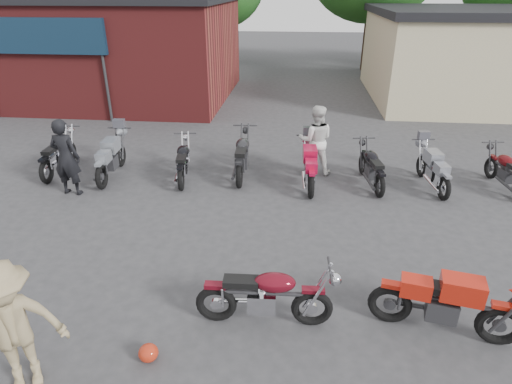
# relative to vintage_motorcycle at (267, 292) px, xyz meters

# --- Properties ---
(ground) EXTENTS (90.00, 90.00, 0.00)m
(ground) POSITION_rel_vintage_motorcycle_xyz_m (0.11, 0.09, -0.57)
(ground) COLOR #323234
(brick_building) EXTENTS (12.00, 8.00, 4.00)m
(brick_building) POSITION_rel_vintage_motorcycle_xyz_m (-8.89, 14.09, 1.43)
(brick_building) COLOR maroon
(brick_building) RESTS_ON ground
(stucco_building) EXTENTS (10.00, 8.00, 3.50)m
(stucco_building) POSITION_rel_vintage_motorcycle_xyz_m (8.61, 15.09, 1.18)
(stucco_building) COLOR tan
(stucco_building) RESTS_ON ground
(tree_1) EXTENTS (5.92, 5.92, 7.40)m
(tree_1) POSITION_rel_vintage_motorcycle_xyz_m (-4.89, 22.09, 3.13)
(tree_1) COLOR #124315
(tree_1) RESTS_ON ground
(vintage_motorcycle) EXTENTS (1.98, 0.71, 1.14)m
(vintage_motorcycle) POSITION_rel_vintage_motorcycle_xyz_m (0.00, 0.00, 0.00)
(vintage_motorcycle) COLOR #580B16
(vintage_motorcycle) RESTS_ON ground
(sportbike) EXTENTS (2.13, 1.08, 1.18)m
(sportbike) POSITION_rel_vintage_motorcycle_xyz_m (2.58, 0.05, 0.02)
(sportbike) COLOR red
(sportbike) RESTS_ON ground
(helmet) EXTENTS (0.32, 0.32, 0.25)m
(helmet) POSITION_rel_vintage_motorcycle_xyz_m (-1.53, -0.88, -0.44)
(helmet) COLOR #AC2812
(helmet) RESTS_ON ground
(person_dark) EXTENTS (0.71, 0.50, 1.87)m
(person_dark) POSITION_rel_vintage_motorcycle_xyz_m (-5.07, 3.97, 0.37)
(person_dark) COLOR black
(person_dark) RESTS_ON ground
(person_light) EXTENTS (0.91, 0.72, 1.85)m
(person_light) POSITION_rel_vintage_motorcycle_xyz_m (0.83, 5.83, 0.36)
(person_light) COLOR silver
(person_light) RESTS_ON ground
(person_tan) EXTENTS (1.37, 1.19, 1.83)m
(person_tan) POSITION_rel_vintage_motorcycle_xyz_m (-2.94, -1.40, 0.35)
(person_tan) COLOR #92805A
(person_tan) RESTS_ON ground
(row_bike_0) EXTENTS (0.79, 2.02, 1.15)m
(row_bike_0) POSITION_rel_vintage_motorcycle_xyz_m (-6.03, 5.24, 0.00)
(row_bike_0) COLOR black
(row_bike_0) RESTS_ON ground
(row_bike_1) EXTENTS (0.82, 2.08, 1.18)m
(row_bike_1) POSITION_rel_vintage_motorcycle_xyz_m (-4.49, 5.08, 0.02)
(row_bike_1) COLOR gray
(row_bike_1) RESTS_ON ground
(row_bike_2) EXTENTS (0.90, 1.95, 1.09)m
(row_bike_2) POSITION_rel_vintage_motorcycle_xyz_m (-2.57, 5.12, -0.02)
(row_bike_2) COLOR black
(row_bike_2) RESTS_ON ground
(row_bike_3) EXTENTS (0.77, 2.13, 1.22)m
(row_bike_3) POSITION_rel_vintage_motorcycle_xyz_m (-1.08, 5.51, 0.04)
(row_bike_3) COLOR black
(row_bike_3) RESTS_ON ground
(row_bike_4) EXTENTS (0.75, 2.01, 1.15)m
(row_bike_4) POSITION_rel_vintage_motorcycle_xyz_m (0.68, 5.06, 0.01)
(row_bike_4) COLOR #B70F36
(row_bike_4) RESTS_ON ground
(row_bike_5) EXTENTS (0.91, 1.95, 1.09)m
(row_bike_5) POSITION_rel_vintage_motorcycle_xyz_m (2.23, 5.22, -0.03)
(row_bike_5) COLOR black
(row_bike_5) RESTS_ON ground
(row_bike_6) EXTENTS (0.85, 1.95, 1.09)m
(row_bike_6) POSITION_rel_vintage_motorcycle_xyz_m (3.73, 5.23, -0.02)
(row_bike_6) COLOR gray
(row_bike_6) RESTS_ON ground
(row_bike_7) EXTENTS (0.82, 1.87, 1.05)m
(row_bike_7) POSITION_rel_vintage_motorcycle_xyz_m (5.51, 5.33, -0.04)
(row_bike_7) COLOR #4F090D
(row_bike_7) RESTS_ON ground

